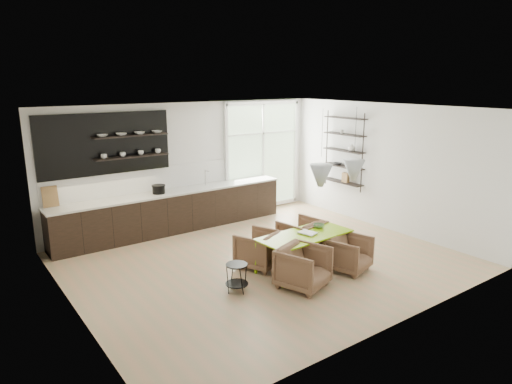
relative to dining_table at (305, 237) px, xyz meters
name	(u,v)px	position (x,y,z in m)	size (l,w,h in m)	color
room	(255,174)	(0.19, 1.81, 0.85)	(7.02, 6.01, 2.91)	tan
kitchen_run	(170,206)	(-1.09, 3.40, -0.01)	(5.54, 0.69, 2.75)	black
right_shelving	(345,153)	(2.97, 1.89, 1.04)	(0.26, 1.22, 1.90)	black
dining_table	(305,237)	(0.00, 0.00, 0.00)	(1.84, 0.90, 0.66)	#89C409
armchair_back_left	(259,249)	(-0.63, 0.56, -0.27)	(0.72, 0.75, 0.68)	brown
armchair_back_right	(301,237)	(0.44, 0.58, -0.26)	(0.76, 0.78, 0.71)	brown
armchair_front_left	(303,267)	(-0.55, -0.59, -0.26)	(0.75, 0.78, 0.71)	brown
armchair_front_right	(349,254)	(0.59, -0.56, -0.29)	(0.69, 0.71, 0.65)	brown
wire_stool	(237,274)	(-1.54, -0.07, -0.30)	(0.38, 0.38, 0.48)	black
table_book	(304,235)	(-0.05, -0.03, 0.06)	(0.23, 0.31, 0.03)	white
table_bowl	(319,226)	(0.48, 0.14, 0.08)	(0.21, 0.21, 0.07)	#598252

